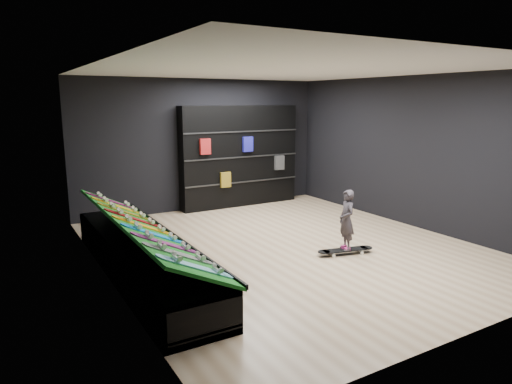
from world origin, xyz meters
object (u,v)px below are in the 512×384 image
display_rack (141,259)px  back_shelving (240,156)px  child (346,232)px  floor_skateboard (345,251)px

display_rack → back_shelving: (3.43, 3.32, 0.95)m
back_shelving → display_rack: bearing=-135.9°
back_shelving → child: size_ratio=4.98×
back_shelving → floor_skateboard: 4.28m
display_rack → child: (3.19, -0.79, 0.14)m
floor_skateboard → back_shelving: bearing=100.1°
child → display_rack: bearing=-86.5°
back_shelving → floor_skateboard: size_ratio=3.06×
display_rack → floor_skateboard: (3.19, -0.79, -0.20)m
display_rack → back_shelving: back_shelving is taller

